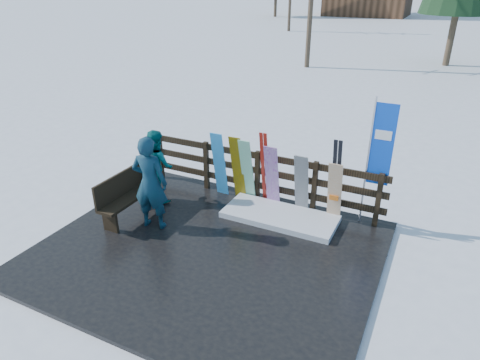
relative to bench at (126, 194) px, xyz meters
The scene contains 16 objects.
ground 2.21m from the bench, ahead, with size 700.00×700.00×0.00m, color white.
deck 2.20m from the bench, ahead, with size 6.00×5.00×0.08m, color black.
fence 2.84m from the bench, 42.03° to the left, with size 5.60×0.10×1.15m.
snow_patch 3.20m from the bench, 24.15° to the left, with size 2.33×1.00×0.12m, color white.
bench is the anchor object (origin of this frame).
snowboard_0 2.12m from the bench, 52.69° to the left, with size 0.29×0.03×1.56m, color #36A4F5.
snowboard_1 2.59m from the bench, 40.58° to the left, with size 0.27×0.03×1.55m, color white.
snowboard_2 2.42m from the bench, 44.07° to the left, with size 0.27×0.03×1.57m, color #DCB202.
snowboard_3 3.05m from the bench, 33.45° to the left, with size 0.29×0.03×1.49m, color silver.
snowboard_4 3.61m from the bench, 27.72° to the left, with size 0.29×0.03×1.40m, color black.
snowboard_5 4.23m from the bench, 23.36° to the left, with size 0.28×0.03×1.35m, color white.
ski_pair_a 2.94m from the bench, 36.72° to the left, with size 0.16×0.33×1.70m.
ski_pair_b 4.26m from the bench, 24.28° to the left, with size 0.17×0.35×1.80m.
rental_flag 5.08m from the bench, 23.12° to the left, with size 0.45×0.04×2.60m.
person_front 0.83m from the bench, ahead, with size 0.69×0.46×1.90m, color #164C59.
person_back 1.01m from the bench, 83.57° to the left, with size 0.79×0.61×1.62m, color #096263.
Camera 1 is at (3.42, -5.63, 4.63)m, focal length 32.00 mm.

